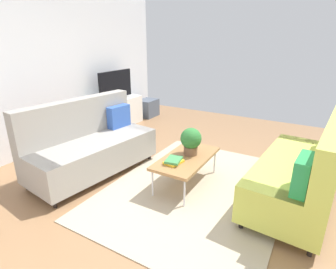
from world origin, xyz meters
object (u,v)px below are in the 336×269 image
(storage_trunk, at_px, (148,108))
(vase_0, at_px, (95,100))
(bottle_1, at_px, (112,97))
(vase_1, at_px, (101,99))
(table_book_0, at_px, (174,162))
(bottle_0, at_px, (109,97))
(tv_console, at_px, (117,113))
(couch_green, at_px, (303,172))
(coffee_table, at_px, (186,159))
(tv, at_px, (116,86))
(potted_plant, at_px, (191,140))
(couch_beige, at_px, (91,145))

(storage_trunk, height_order, vase_0, vase_0)
(bottle_1, bearing_deg, vase_1, 161.28)
(table_book_0, bearing_deg, bottle_0, 58.03)
(storage_trunk, height_order, vase_1, vase_1)
(tv_console, distance_m, vase_1, 0.59)
(couch_green, height_order, tv_console, couch_green)
(coffee_table, height_order, vase_0, vase_0)
(vase_0, bearing_deg, bottle_1, -12.10)
(tv, distance_m, table_book_0, 3.07)
(couch_green, height_order, table_book_0, couch_green)
(tv, distance_m, vase_0, 0.62)
(coffee_table, xyz_separation_m, tv_console, (1.52, 2.53, -0.07))
(couch_green, distance_m, storage_trunk, 4.51)
(tv, bearing_deg, bottle_0, -175.45)
(table_book_0, height_order, vase_1, vase_1)
(coffee_table, relative_size, potted_plant, 2.88)
(tv, relative_size, bottle_0, 4.47)
(bottle_1, bearing_deg, potted_plant, -116.52)
(vase_0, relative_size, bottle_0, 0.84)
(table_book_0, bearing_deg, coffee_table, -13.04)
(potted_plant, bearing_deg, table_book_0, 169.46)
(vase_1, bearing_deg, vase_0, 180.00)
(coffee_table, height_order, bottle_1, bottle_1)
(couch_beige, bearing_deg, coffee_table, 112.24)
(storage_trunk, height_order, bottle_0, bottle_0)
(potted_plant, relative_size, vase_0, 2.04)
(bottle_1, bearing_deg, tv, 7.12)
(storage_trunk, xyz_separation_m, vase_1, (-1.53, 0.15, 0.51))
(bottle_0, bearing_deg, table_book_0, -121.97)
(coffee_table, height_order, bottle_0, bottle_0)
(tv, bearing_deg, couch_green, -107.45)
(couch_beige, height_order, tv, tv)
(couch_beige, relative_size, bottle_1, 9.71)
(potted_plant, xyz_separation_m, bottle_0, (1.16, 2.50, 0.12))
(coffee_table, relative_size, bottle_0, 4.92)
(couch_beige, distance_m, tv_console, 2.20)
(tv, bearing_deg, table_book_0, -125.81)
(coffee_table, height_order, vase_1, vase_1)
(tv_console, distance_m, storage_trunk, 1.11)
(tv_console, relative_size, vase_1, 7.97)
(coffee_table, relative_size, tv_console, 0.79)
(tv_console, xyz_separation_m, bottle_0, (-0.25, -0.04, 0.43))
(tv, xyz_separation_m, bottle_0, (-0.25, -0.02, -0.20))
(coffee_table, bearing_deg, bottle_0, 63.08)
(bottle_0, bearing_deg, couch_beige, -146.84)
(tv, bearing_deg, tv_console, 90.00)
(couch_green, height_order, vase_1, couch_green)
(vase_1, bearing_deg, table_book_0, -118.04)
(couch_beige, relative_size, storage_trunk, 3.83)
(table_book_0, height_order, vase_0, vase_0)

